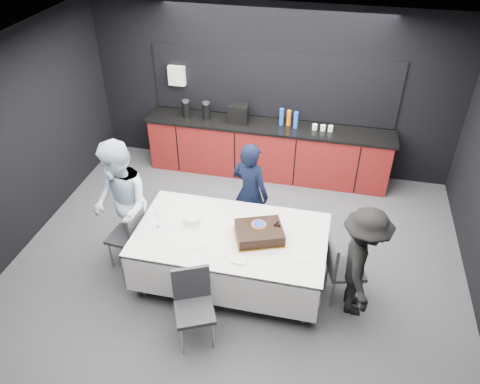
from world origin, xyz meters
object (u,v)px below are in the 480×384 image
Objects in this scene: plate_stack at (192,219)px; champagne_flute at (157,217)px; person_left at (121,206)px; person_center at (250,193)px; cake_assembly at (259,232)px; chair_left at (131,233)px; party_table at (231,242)px; chair_near at (193,301)px; chair_right at (340,264)px; person_right at (362,263)px.

plate_stack is 0.44m from champagne_flute.
person_left is at bearing 162.96° from champagne_flute.
person_center is 1.72m from person_left.
cake_assembly is 0.94m from person_center.
plate_stack is at bearing 76.34° from person_center.
chair_left is at bearing -179.75° from cake_assembly.
chair_near is (-0.21, -0.91, -0.11)m from party_table.
party_table is 1.52× the size of person_center.
chair_right is (0.99, 0.00, -0.32)m from cake_assembly.
plate_stack is at bearing 80.89° from person_right.
chair_right is at bearing 0.69° from party_table.
person_right reaches higher than chair_near.
person_left is (-2.79, 0.07, 0.36)m from chair_right.
cake_assembly is 1.04m from chair_right.
person_left reaches higher than champagne_flute.
party_table is 2.51× the size of chair_right.
chair_near is at bearing -72.74° from plate_stack.
plate_stack is 0.12× the size of person_left.
plate_stack is at bearing 6.53° from chair_left.
party_table is 0.56m from plate_stack.
chair_right is 0.61× the size of person_center.
person_center is (0.26, 1.81, 0.23)m from chair_near.
cake_assembly is at bearing -5.71° from plate_stack.
chair_near is at bearing -121.08° from cake_assembly.
chair_left is 1.00× the size of chair_near.
chair_left is at bearing 54.56° from person_center.
plate_stack is 1.09m from chair_near.
person_left reaches higher than person_right.
chair_left is at bearing 84.44° from person_right.
person_center is 1.83m from person_right.
cake_assembly is 1.72m from chair_left.
champagne_flute reaches higher than plate_stack.
chair_near is at bearing 103.57° from person_center.
chair_near is 0.61× the size of person_center.
champagne_flute reaches higher than chair_right.
chair_right is (1.34, 0.02, -0.11)m from party_table.
person_left reaches higher than chair_right.
party_table is 1.57× the size of person_right.
chair_left is at bearing -179.75° from chair_right.
plate_stack is 1.88m from chair_right.
chair_right is (2.24, 0.09, -0.40)m from champagne_flute.
person_center reaches higher than cake_assembly.
plate_stack is 0.14× the size of person_center.
plate_stack is at bearing 177.46° from chair_right.
party_table is at bearing 49.23° from person_left.
chair_left is (-0.82, -0.09, -0.30)m from plate_stack.
chair_left is 2.91m from person_right.
chair_right is (1.86, -0.08, -0.30)m from plate_stack.
champagne_flute is 0.60m from chair_left.
champagne_flute is 0.58m from person_left.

